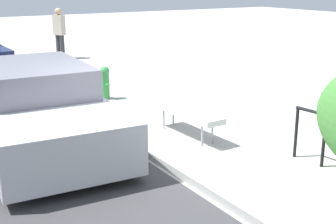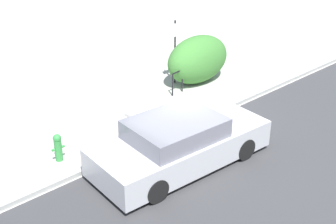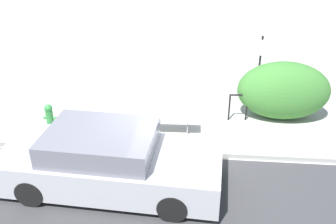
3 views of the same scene
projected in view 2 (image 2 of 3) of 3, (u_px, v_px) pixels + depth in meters
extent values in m
plane|color=#ADAAA3|center=(184.00, 128.00, 13.88)|extent=(60.00, 60.00, 0.00)
cube|color=#A8A8A3|center=(184.00, 126.00, 13.85)|extent=(60.00, 0.20, 0.13)
cylinder|color=#99999E|center=(138.00, 122.00, 13.78)|extent=(0.04, 0.04, 0.39)
cylinder|color=#99999E|center=(166.00, 110.00, 14.50)|extent=(0.04, 0.04, 0.39)
cylinder|color=#99999E|center=(133.00, 120.00, 13.92)|extent=(0.04, 0.04, 0.39)
cylinder|color=#99999E|center=(161.00, 108.00, 14.64)|extent=(0.04, 0.04, 0.39)
cube|color=silver|center=(150.00, 107.00, 14.10)|extent=(1.68, 0.46, 0.10)
cylinder|color=black|center=(173.00, 85.00, 15.74)|extent=(0.05, 0.05, 0.80)
cylinder|color=black|center=(182.00, 81.00, 16.07)|extent=(0.05, 0.05, 0.80)
cylinder|color=black|center=(178.00, 72.00, 15.73)|extent=(0.55, 0.10, 0.05)
cylinder|color=black|center=(175.00, 52.00, 16.44)|extent=(0.06, 0.06, 2.30)
cube|color=white|center=(176.00, 30.00, 16.04)|extent=(0.36, 0.02, 0.46)
cylinder|color=#338C3F|center=(58.00, 150.00, 12.15)|extent=(0.20, 0.20, 0.60)
sphere|color=#338C3F|center=(57.00, 138.00, 12.00)|extent=(0.22, 0.22, 0.22)
cylinder|color=#338C3F|center=(53.00, 150.00, 12.04)|extent=(0.08, 0.07, 0.07)
cylinder|color=#338C3F|center=(63.00, 146.00, 12.21)|extent=(0.08, 0.07, 0.07)
ellipsoid|color=#3D7A33|center=(198.00, 59.00, 16.66)|extent=(2.62, 1.44, 1.71)
cylinder|color=black|center=(200.00, 124.00, 13.43)|extent=(0.61, 0.22, 0.60)
cylinder|color=black|center=(245.00, 149.00, 12.20)|extent=(0.61, 0.22, 0.60)
cylinder|color=black|center=(114.00, 158.00, 11.80)|extent=(0.61, 0.22, 0.60)
cylinder|color=black|center=(156.00, 191.00, 10.58)|extent=(0.61, 0.22, 0.60)
cube|color=#B7B7BC|center=(181.00, 147.00, 11.91)|extent=(4.80, 2.17, 0.72)
cube|color=slate|center=(175.00, 129.00, 11.54)|extent=(2.35, 1.83, 0.50)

